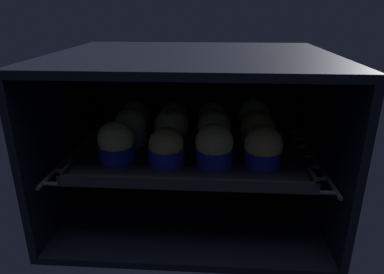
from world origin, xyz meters
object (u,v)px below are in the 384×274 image
at_px(muffin_row0_col3, 263,148).
at_px(muffin_row1_col3, 258,132).
at_px(muffin_row2_col0, 136,118).
at_px(muffin_row2_col3, 254,117).
at_px(muffin_row2_col2, 213,119).
at_px(muffin_row0_col2, 214,146).
at_px(muffin_row1_col2, 214,130).
at_px(baking_tray, 192,147).
at_px(muffin_row1_col0, 131,128).
at_px(muffin_row0_col1, 166,148).
at_px(muffin_row1_col1, 171,128).
at_px(muffin_row2_col1, 174,119).
at_px(muffin_row0_col0, 116,143).

xyz_separation_m(muffin_row0_col3, muffin_row1_col3, (-0.00, 0.10, -0.00)).
distance_m(muffin_row2_col0, muffin_row2_col3, 0.29).
bearing_deg(muffin_row2_col2, muffin_row2_col0, 179.44).
distance_m(muffin_row0_col2, muffin_row1_col2, 0.10).
xyz_separation_m(baking_tray, muffin_row1_col0, (-0.14, 0.00, 0.04)).
xyz_separation_m(muffin_row0_col1, muffin_row1_col2, (0.09, 0.10, 0.01)).
bearing_deg(muffin_row1_col1, muffin_row2_col1, 93.14).
bearing_deg(muffin_row2_col3, muffin_row2_col1, -178.26).
bearing_deg(muffin_row0_col3, muffin_row2_col3, 89.72).
xyz_separation_m(baking_tray, muffin_row0_col2, (0.05, -0.10, 0.04)).
height_order(muffin_row0_col3, muffin_row2_col0, muffin_row0_col3).
bearing_deg(muffin_row0_col0, muffin_row2_col3, 33.09).
relative_size(muffin_row0_col3, muffin_row1_col0, 0.98).
xyz_separation_m(muffin_row0_col3, muffin_row2_col1, (-0.20, 0.19, -0.00)).
distance_m(muffin_row0_col0, muffin_row2_col1, 0.21).
xyz_separation_m(muffin_row0_col2, muffin_row2_col0, (-0.20, 0.19, -0.01)).
bearing_deg(muffin_row1_col1, muffin_row0_col3, -26.66).
height_order(muffin_row2_col1, muffin_row2_col3, muffin_row2_col3).
height_order(baking_tray, muffin_row1_col3, muffin_row1_col3).
relative_size(muffin_row1_col1, muffin_row2_col1, 1.18).
xyz_separation_m(muffin_row0_col3, muffin_row1_col2, (-0.10, 0.09, 0.00)).
xyz_separation_m(baking_tray, muffin_row1_col1, (-0.05, 0.00, 0.04)).
height_order(muffin_row1_col1, muffin_row1_col3, muffin_row1_col1).
bearing_deg(muffin_row2_col3, muffin_row1_col1, -153.62).
height_order(muffin_row1_col1, muffin_row1_col2, muffin_row1_col1).
relative_size(muffin_row1_col3, muffin_row2_col2, 1.05).
height_order(muffin_row0_col3, muffin_row1_col1, muffin_row1_col1).
bearing_deg(muffin_row1_col2, muffin_row1_col3, 2.47).
height_order(muffin_row2_col1, muffin_row2_col2, muffin_row2_col2).
bearing_deg(muffin_row1_col2, muffin_row1_col1, 177.42).
distance_m(muffin_row1_col1, muffin_row2_col0, 0.14).
bearing_deg(muffin_row1_col2, muffin_row0_col2, -89.26).
bearing_deg(muffin_row1_col1, muffin_row1_col0, -179.83).
relative_size(muffin_row0_col1, muffin_row2_col1, 1.01).
xyz_separation_m(muffin_row0_col1, muffin_row1_col3, (0.19, 0.10, 0.00)).
bearing_deg(muffin_row1_col3, muffin_row0_col3, -89.97).
bearing_deg(muffin_row1_col0, baking_tray, -1.14).
xyz_separation_m(baking_tray, muffin_row2_col3, (0.15, 0.10, 0.05)).
xyz_separation_m(muffin_row0_col0, muffin_row1_col2, (0.20, 0.09, 0.00)).
distance_m(baking_tray, muffin_row2_col2, 0.11).
height_order(baking_tray, muffin_row1_col1, muffin_row1_col1).
bearing_deg(muffin_row1_col1, muffin_row0_col0, -136.38).
distance_m(muffin_row0_col1, muffin_row2_col3, 0.28).
bearing_deg(muffin_row2_col3, muffin_row0_col1, -133.97).
bearing_deg(muffin_row0_col3, muffin_row0_col2, -177.39).
distance_m(muffin_row1_col0, muffin_row1_col3, 0.29).
relative_size(muffin_row0_col2, muffin_row1_col1, 0.97).
distance_m(baking_tray, muffin_row1_col3, 0.15).
xyz_separation_m(muffin_row0_col2, muffin_row1_col1, (-0.10, 0.10, -0.00)).
xyz_separation_m(muffin_row0_col3, muffin_row2_col0, (-0.29, 0.19, -0.00)).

